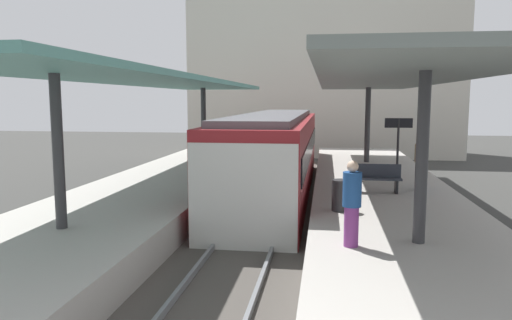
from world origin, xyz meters
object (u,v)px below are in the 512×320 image
at_px(passenger_mid_platform, 352,202).
at_px(commuter_train, 275,154).
at_px(passenger_near_bench, 420,163).
at_px(platform_sign, 398,136).
at_px(platform_bench, 378,177).
at_px(litter_bin, 340,195).

bearing_deg(passenger_mid_platform, commuter_train, 104.86).
bearing_deg(passenger_near_bench, platform_sign, 117.13).
relative_size(platform_bench, litter_bin, 1.75).
xyz_separation_m(platform_sign, passenger_mid_platform, (-1.88, -7.35, -0.76)).
bearing_deg(litter_bin, commuter_train, 110.53).
relative_size(platform_bench, passenger_mid_platform, 0.84).
relative_size(commuter_train, platform_bench, 10.57).
relative_size(commuter_train, passenger_mid_platform, 8.85).
relative_size(litter_bin, passenger_mid_platform, 0.48).
distance_m(commuter_train, platform_bench, 5.02).
height_order(commuter_train, passenger_near_bench, commuter_train).
height_order(platform_bench, litter_bin, platform_bench).
xyz_separation_m(litter_bin, passenger_mid_platform, (0.12, -3.01, 0.47)).
distance_m(platform_bench, passenger_near_bench, 1.52).
bearing_deg(passenger_mid_platform, platform_bench, 79.29).
distance_m(platform_sign, litter_bin, 4.93).
bearing_deg(passenger_near_bench, platform_bench, -156.68).
bearing_deg(litter_bin, passenger_mid_platform, -87.75).
bearing_deg(commuter_train, passenger_mid_platform, -75.14).
relative_size(platform_bench, passenger_near_bench, 0.84).
bearing_deg(passenger_near_bench, passenger_mid_platform, -111.08).
xyz_separation_m(platform_bench, passenger_near_bench, (1.34, 0.58, 0.40)).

